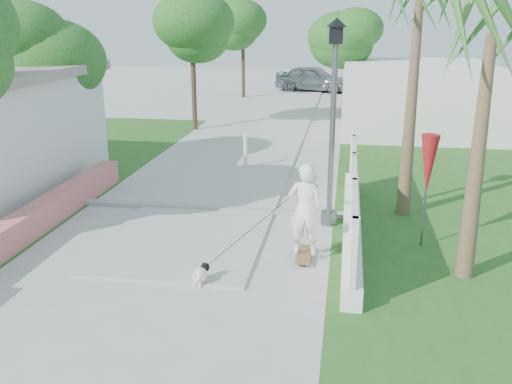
% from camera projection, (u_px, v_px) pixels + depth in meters
% --- Properties ---
extents(ground, '(90.00, 90.00, 0.00)m').
position_uv_depth(ground, '(107.00, 347.00, 8.04)').
color(ground, '#B7B7B2').
rests_on(ground, ground).
extents(path_strip, '(3.20, 36.00, 0.06)m').
position_uv_depth(path_strip, '(279.00, 114.00, 26.90)').
color(path_strip, '#B7B7B2').
rests_on(path_strip, ground).
extents(curb, '(6.50, 0.25, 0.10)m').
position_uv_depth(curb, '(208.00, 208.00, 13.69)').
color(curb, '#999993').
rests_on(curb, ground).
extents(grass_right, '(8.00, 20.00, 0.01)m').
position_uv_depth(grass_right, '(494.00, 199.00, 14.53)').
color(grass_right, '#25591C').
rests_on(grass_right, ground).
extents(pink_wall, '(0.45, 8.20, 0.80)m').
position_uv_depth(pink_wall, '(25.00, 226.00, 11.80)').
color(pink_wall, '#D0756A').
rests_on(pink_wall, ground).
extents(lattice_fence, '(0.35, 7.00, 1.50)m').
position_uv_depth(lattice_fence, '(352.00, 209.00, 12.09)').
color(lattice_fence, white).
rests_on(lattice_fence, ground).
extents(building_right, '(6.00, 8.00, 2.60)m').
position_uv_depth(building_right, '(416.00, 96.00, 23.73)').
color(building_right, silver).
rests_on(building_right, ground).
extents(street_lamp, '(0.44, 0.44, 4.44)m').
position_uv_depth(street_lamp, '(333.00, 117.00, 12.08)').
color(street_lamp, '#59595E').
rests_on(street_lamp, ground).
extents(bollard, '(0.14, 0.14, 1.09)m').
position_uv_depth(bollard, '(246.00, 150.00, 17.27)').
color(bollard, white).
rests_on(bollard, ground).
extents(patio_umbrella, '(0.36, 0.36, 2.30)m').
position_uv_depth(patio_umbrella, '(428.00, 166.00, 11.06)').
color(patio_umbrella, '#59595E').
rests_on(patio_umbrella, ground).
extents(tree_left_mid, '(3.20, 3.20, 4.85)m').
position_uv_depth(tree_left_mid, '(35.00, 53.00, 15.85)').
color(tree_left_mid, '#4C3826').
rests_on(tree_left_mid, ground).
extents(tree_path_left, '(3.40, 3.40, 5.23)m').
position_uv_depth(tree_path_left, '(192.00, 33.00, 22.45)').
color(tree_path_left, '#4C3826').
rests_on(tree_path_left, ground).
extents(tree_path_right, '(3.00, 3.00, 4.79)m').
position_uv_depth(tree_path_right, '(351.00, 39.00, 25.37)').
color(tree_path_right, '#4C3826').
rests_on(tree_path_right, ground).
extents(tree_path_far, '(3.20, 3.20, 5.17)m').
position_uv_depth(tree_path_far, '(243.00, 28.00, 31.85)').
color(tree_path_far, '#4C3826').
rests_on(tree_path_far, ground).
extents(palm_far, '(1.80, 1.80, 5.30)m').
position_uv_depth(palm_far, '(418.00, 15.00, 12.15)').
color(palm_far, brown).
rests_on(palm_far, ground).
extents(palm_near, '(1.80, 1.80, 4.70)m').
position_uv_depth(palm_near, '(490.00, 50.00, 9.08)').
color(palm_near, brown).
rests_on(palm_near, ground).
extents(skateboarder, '(2.02, 1.68, 1.89)m').
position_uv_depth(skateboarder, '(261.00, 226.00, 10.40)').
color(skateboarder, brown).
rests_on(skateboarder, ground).
extents(dog, '(0.33, 0.52, 0.36)m').
position_uv_depth(dog, '(201.00, 274.00, 9.85)').
color(dog, white).
rests_on(dog, ground).
extents(parked_car, '(4.93, 2.82, 1.58)m').
position_uv_depth(parked_car, '(313.00, 78.00, 35.22)').
color(parked_car, '#9C9FA4').
rests_on(parked_car, ground).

